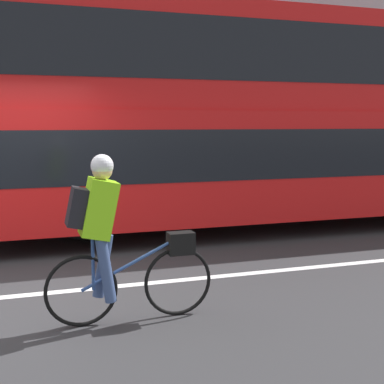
% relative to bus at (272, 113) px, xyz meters
% --- Properties ---
extents(ground_plane, '(80.00, 80.00, 0.00)m').
position_rel_bus_xyz_m(ground_plane, '(-4.58, -2.81, -2.10)').
color(ground_plane, '#2D2D30').
extents(road_center_line, '(50.00, 0.14, 0.01)m').
position_rel_bus_xyz_m(road_center_line, '(-4.58, -2.77, -2.10)').
color(road_center_line, silver).
rests_on(road_center_line, ground_plane).
extents(sidewalk_curb, '(60.00, 2.01, 0.16)m').
position_rel_bus_xyz_m(sidewalk_curb, '(-4.58, 2.50, -2.02)').
color(sidewalk_curb, gray).
rests_on(sidewalk_curb, ground_plane).
extents(building_facade, '(60.00, 0.30, 6.09)m').
position_rel_bus_xyz_m(building_facade, '(-4.58, 3.65, 0.95)').
color(building_facade, '#9E9EA3').
rests_on(building_facade, ground_plane).
extents(bus, '(11.01, 2.55, 3.77)m').
position_rel_bus_xyz_m(bus, '(0.00, 0.00, 0.00)').
color(bus, black).
rests_on(bus, ground_plane).
extents(cyclist_on_bike, '(1.64, 0.32, 1.63)m').
position_rel_bus_xyz_m(cyclist_on_bike, '(-3.63, -3.90, -1.22)').
color(cyclist_on_bike, black).
rests_on(cyclist_on_bike, ground_plane).
extents(street_sign_post, '(0.36, 0.09, 2.46)m').
position_rel_bus_xyz_m(street_sign_post, '(0.59, 2.39, -0.56)').
color(street_sign_post, '#59595B').
rests_on(street_sign_post, sidewalk_curb).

